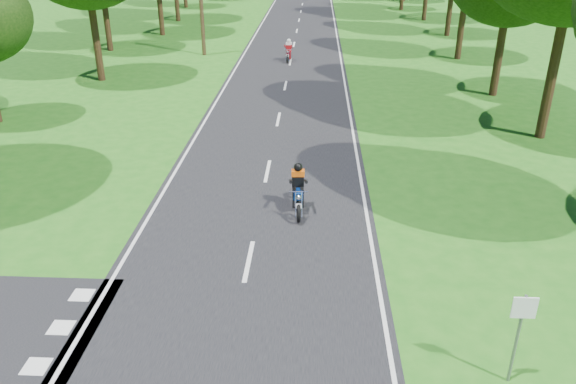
{
  "coord_description": "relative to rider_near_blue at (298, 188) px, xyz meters",
  "views": [
    {
      "loc": [
        1.65,
        -10.46,
        7.96
      ],
      "look_at": [
        0.93,
        4.0,
        1.1
      ],
      "focal_mm": 35.0,
      "sensor_mm": 36.0,
      "label": 1
    }
  ],
  "objects": [
    {
      "name": "rider_near_blue",
      "position": [
        0.0,
        0.0,
        0.0
      ],
      "size": [
        0.7,
        1.83,
        1.5
      ],
      "primitive_type": null,
      "rotation": [
        0.0,
        0.0,
        0.06
      ],
      "color": "navy",
      "rests_on": "main_road"
    },
    {
      "name": "road_markings",
      "position": [
        -1.33,
        43.13,
        -0.74
      ],
      "size": [
        7.4,
        140.0,
        0.01
      ],
      "color": "silver",
      "rests_on": "main_road"
    },
    {
      "name": "rider_far_red",
      "position": [
        -1.32,
        21.24,
        -0.05
      ],
      "size": [
        0.65,
        1.71,
        1.4
      ],
      "primitive_type": null,
      "rotation": [
        0.0,
        0.0,
        -0.05
      ],
      "color": "maroon",
      "rests_on": "main_road"
    },
    {
      "name": "road_sign",
      "position": [
        4.31,
        -7.01,
        0.57
      ],
      "size": [
        0.45,
        0.07,
        2.0
      ],
      "color": "slate",
      "rests_on": "ground"
    },
    {
      "name": "main_road",
      "position": [
        -1.19,
        45.01,
        -0.76
      ],
      "size": [
        7.0,
        140.0,
        0.02
      ],
      "primitive_type": "cube",
      "color": "black",
      "rests_on": "ground"
    },
    {
      "name": "ground",
      "position": [
        -1.19,
        -4.99,
        -0.77
      ],
      "size": [
        160.0,
        160.0,
        0.0
      ],
      "primitive_type": "plane",
      "color": "#206316",
      "rests_on": "ground"
    }
  ]
}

